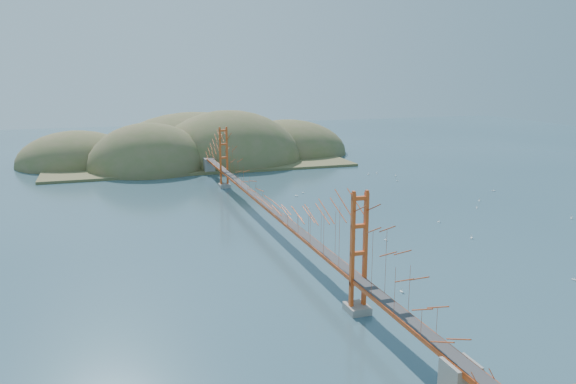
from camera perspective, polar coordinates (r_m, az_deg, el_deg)
name	(u,v)px	position (r m, az deg, el deg)	size (l,w,h in m)	color
ground	(268,228)	(80.86, -2.06, -3.69)	(320.00, 320.00, 0.00)	#2E4E5D
bridge	(267,180)	(79.38, -2.13, 1.21)	(2.20, 94.40, 12.00)	gray
far_headlands	(202,158)	(146.84, -8.74, 3.47)	(84.00, 58.00, 25.00)	brown
sailboat_4	(477,208)	(97.22, 18.63, -1.50)	(0.53, 0.53, 0.58)	white
sailboat_15	(397,181)	(116.56, 11.04, 1.15)	(0.56, 0.56, 0.61)	white
sailboat_0	(386,240)	(76.18, 9.91, -4.78)	(0.52, 0.53, 0.59)	white
sailboat_13	(571,218)	(96.06, 26.85, -2.36)	(0.69, 0.69, 0.72)	white
sailboat_8	(395,176)	(121.81, 10.86, 1.64)	(0.55, 0.54, 0.62)	white
sailboat_14	(471,237)	(79.89, 18.14, -4.40)	(0.67, 0.67, 0.70)	white
sailboat_1	(439,221)	(86.79, 15.08, -2.90)	(0.47, 0.51, 0.58)	white
sailboat_17	(377,173)	(124.41, 9.03, 1.93)	(0.50, 0.45, 0.57)	white
sailboat_11	(493,190)	(111.94, 20.15, 0.16)	(0.71, 0.71, 0.75)	white
sailboat_10	(402,291)	(59.43, 11.47, -9.84)	(0.47, 0.54, 0.62)	white
sailboat_7	(369,174)	(122.71, 8.19, 1.81)	(0.59, 0.59, 0.63)	white
sailboat_9	(479,200)	(102.76, 18.87, -0.79)	(0.51, 0.54, 0.60)	white
sailboat_3	(308,208)	(92.04, 2.02, -1.61)	(0.53, 0.46, 0.61)	white
sailboat_16	(296,195)	(100.87, 0.87, -0.35)	(0.66, 0.66, 0.69)	white
sailboat_6	(574,279)	(68.82, 27.08, -7.87)	(0.59, 0.59, 0.65)	white
sailboat_12	(303,192)	(103.46, 1.55, -0.04)	(0.50, 0.48, 0.56)	white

